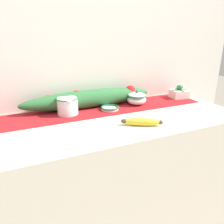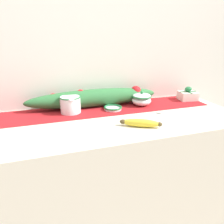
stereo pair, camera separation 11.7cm
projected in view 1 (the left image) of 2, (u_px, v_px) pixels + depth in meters
countertop at (105, 187)px, 1.35m from camera, size 1.58×0.61×0.90m
back_wall at (84, 58)px, 1.38m from camera, size 2.38×0.04×2.40m
table_runner at (94, 110)px, 1.34m from camera, size 1.45×0.26×0.00m
cream_pitcher at (67, 105)px, 1.26m from camera, size 0.12×0.14×0.10m
sugar_bowl at (137, 98)px, 1.44m from camera, size 0.13×0.13×0.10m
small_dish at (110, 108)px, 1.35m from camera, size 0.11×0.11×0.02m
banana at (142, 122)px, 1.12m from camera, size 0.20×0.13×0.04m
spoon at (155, 111)px, 1.32m from camera, size 0.17×0.03×0.01m
gift_box at (179, 93)px, 1.60m from camera, size 0.13×0.12×0.09m
poinsettia_garland at (91, 98)px, 1.39m from camera, size 0.86×0.12×0.12m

